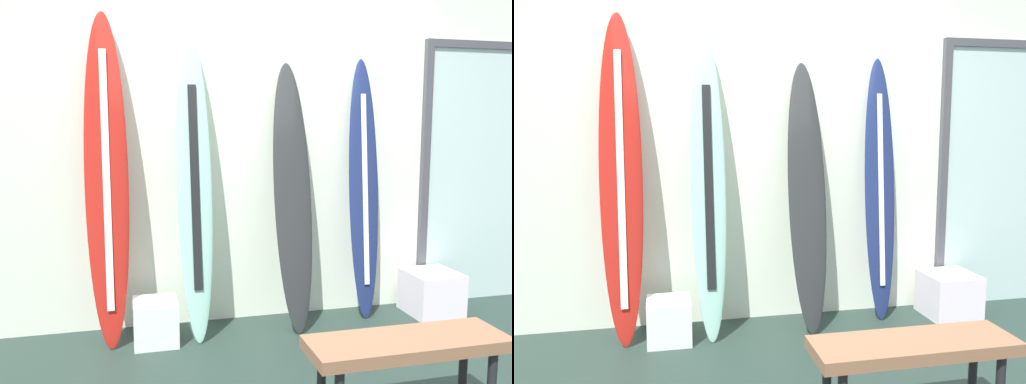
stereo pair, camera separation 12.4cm
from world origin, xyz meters
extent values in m
cube|color=silver|center=(0.00, 1.30, 1.40)|extent=(7.20, 0.20, 2.80)
ellipsoid|color=#B01F17|center=(-1.01, 0.98, 1.10)|extent=(0.29, 0.38, 2.21)
cube|color=white|center=(-1.01, 0.95, 1.11)|extent=(0.05, 0.25, 1.69)
ellipsoid|color=#8DC5B2|center=(-0.44, 0.96, 1.04)|extent=(0.24, 0.41, 2.09)
cube|color=black|center=(-0.44, 0.93, 1.05)|extent=(0.06, 0.24, 1.37)
ellipsoid|color=#282A2A|center=(0.26, 0.97, 0.96)|extent=(0.28, 0.44, 1.91)
ellipsoid|color=navy|center=(0.84, 1.04, 0.98)|extent=(0.24, 0.26, 1.95)
cube|color=white|center=(0.84, 1.01, 0.98)|extent=(0.04, 0.16, 1.42)
cone|color=black|center=(0.84, 0.99, 0.17)|extent=(0.07, 0.08, 0.11)
cube|color=white|center=(1.39, 0.94, 0.16)|extent=(0.39, 0.39, 0.33)
cube|color=white|center=(-0.73, 0.88, 0.15)|extent=(0.29, 0.29, 0.29)
cube|color=silver|center=(1.95, 1.18, 1.03)|extent=(0.97, 0.02, 2.06)
cube|color=#47474C|center=(1.44, 1.18, 1.03)|extent=(0.06, 0.06, 2.06)
cube|color=#47474C|center=(1.95, 1.18, 2.09)|extent=(1.09, 0.06, 0.06)
cube|color=brown|center=(0.39, -0.42, 0.43)|extent=(0.98, 0.31, 0.06)
cylinder|color=black|center=(0.78, -0.31, 0.20)|extent=(0.04, 0.04, 0.40)
camera|label=1|loc=(-0.88, -2.56, 1.46)|focal=36.68mm
camera|label=2|loc=(-0.76, -2.58, 1.46)|focal=36.68mm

